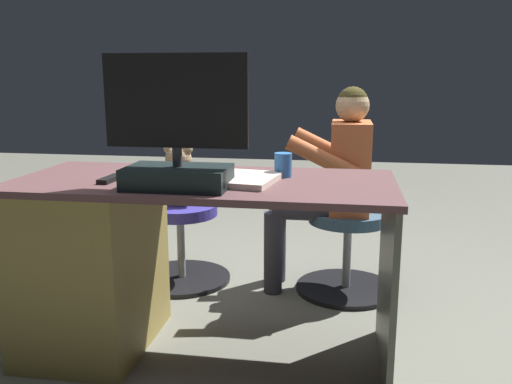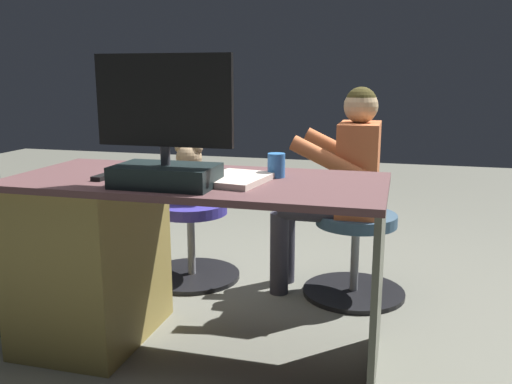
{
  "view_description": "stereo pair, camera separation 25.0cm",
  "coord_description": "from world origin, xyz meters",
  "px_view_note": "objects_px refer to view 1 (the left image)",
  "views": [
    {
      "loc": [
        -0.55,
        2.39,
        1.16
      ],
      "look_at": [
        -0.15,
        -0.02,
        0.63
      ],
      "focal_mm": 38.05,
      "sensor_mm": 36.0,
      "label": 1
    },
    {
      "loc": [
        -0.79,
        2.34,
        1.16
      ],
      "look_at": [
        -0.15,
        -0.02,
        0.63
      ],
      "focal_mm": 38.05,
      "sensor_mm": 36.0,
      "label": 2
    }
  ],
  "objects_px": {
    "computer_mouse": "(135,170)",
    "visitor_chair": "(347,247)",
    "tv_remote": "(110,179)",
    "monitor": "(177,147)",
    "keyboard": "(200,174)",
    "cup": "(283,165)",
    "person": "(332,175)",
    "desk": "(114,257)",
    "office_chair_teddy": "(181,239)",
    "teddy_bear": "(180,178)"
  },
  "relations": [
    {
      "from": "monitor",
      "to": "computer_mouse",
      "type": "xyz_separation_m",
      "value": [
        0.26,
        -0.24,
        -0.13
      ]
    },
    {
      "from": "office_chair_teddy",
      "to": "visitor_chair",
      "type": "bearing_deg",
      "value": 179.81
    },
    {
      "from": "computer_mouse",
      "to": "person",
      "type": "xyz_separation_m",
      "value": [
        -0.8,
        -0.71,
        -0.13
      ]
    },
    {
      "from": "monitor",
      "to": "keyboard",
      "type": "height_order",
      "value": "monitor"
    },
    {
      "from": "desk",
      "to": "monitor",
      "type": "distance_m",
      "value": 0.63
    },
    {
      "from": "monitor",
      "to": "teddy_bear",
      "type": "distance_m",
      "value": 1.06
    },
    {
      "from": "cup",
      "to": "keyboard",
      "type": "bearing_deg",
      "value": 6.75
    },
    {
      "from": "tv_remote",
      "to": "visitor_chair",
      "type": "height_order",
      "value": "tv_remote"
    },
    {
      "from": "keyboard",
      "to": "person",
      "type": "distance_m",
      "value": 0.89
    },
    {
      "from": "computer_mouse",
      "to": "teddy_bear",
      "type": "height_order",
      "value": "teddy_bear"
    },
    {
      "from": "visitor_chair",
      "to": "office_chair_teddy",
      "type": "bearing_deg",
      "value": -0.19
    },
    {
      "from": "tv_remote",
      "to": "monitor",
      "type": "bearing_deg",
      "value": 167.69
    },
    {
      "from": "desk",
      "to": "office_chair_teddy",
      "type": "bearing_deg",
      "value": -93.82
    },
    {
      "from": "cup",
      "to": "office_chair_teddy",
      "type": "bearing_deg",
      "value": -45.92
    },
    {
      "from": "office_chair_teddy",
      "to": "teddy_bear",
      "type": "xyz_separation_m",
      "value": [
        0.0,
        -0.01,
        0.35
      ]
    },
    {
      "from": "desk",
      "to": "cup",
      "type": "xyz_separation_m",
      "value": [
        -0.7,
        -0.11,
        0.4
      ]
    },
    {
      "from": "cup",
      "to": "person",
      "type": "distance_m",
      "value": 0.71
    },
    {
      "from": "cup",
      "to": "person",
      "type": "xyz_separation_m",
      "value": [
        -0.18,
        -0.67,
        -0.16
      ]
    },
    {
      "from": "desk",
      "to": "tv_remote",
      "type": "bearing_deg",
      "value": 117.39
    },
    {
      "from": "tv_remote",
      "to": "visitor_chair",
      "type": "xyz_separation_m",
      "value": [
        -0.93,
        -0.87,
        -0.51
      ]
    },
    {
      "from": "visitor_chair",
      "to": "cup",
      "type": "bearing_deg",
      "value": 67.48
    },
    {
      "from": "keyboard",
      "to": "visitor_chair",
      "type": "height_order",
      "value": "keyboard"
    },
    {
      "from": "keyboard",
      "to": "office_chair_teddy",
      "type": "height_order",
      "value": "keyboard"
    },
    {
      "from": "visitor_chair",
      "to": "person",
      "type": "bearing_deg",
      "value": -0.19
    },
    {
      "from": "tv_remote",
      "to": "visitor_chair",
      "type": "bearing_deg",
      "value": -134.11
    },
    {
      "from": "keyboard",
      "to": "cup",
      "type": "relative_size",
      "value": 4.31
    },
    {
      "from": "desk",
      "to": "office_chair_teddy",
      "type": "xyz_separation_m",
      "value": [
        -0.05,
        -0.78,
        -0.16
      ]
    },
    {
      "from": "cup",
      "to": "office_chair_teddy",
      "type": "distance_m",
      "value": 1.09
    },
    {
      "from": "computer_mouse",
      "to": "visitor_chair",
      "type": "relative_size",
      "value": 0.18
    },
    {
      "from": "keyboard",
      "to": "person",
      "type": "relative_size",
      "value": 0.38
    },
    {
      "from": "monitor",
      "to": "visitor_chair",
      "type": "distance_m",
      "value": 1.32
    },
    {
      "from": "keyboard",
      "to": "computer_mouse",
      "type": "distance_m",
      "value": 0.28
    },
    {
      "from": "person",
      "to": "tv_remote",
      "type": "bearing_deg",
      "value": 46.12
    },
    {
      "from": "cup",
      "to": "office_chair_teddy",
      "type": "relative_size",
      "value": 0.18
    },
    {
      "from": "desk",
      "to": "monitor",
      "type": "xyz_separation_m",
      "value": [
        -0.35,
        0.18,
        0.5
      ]
    },
    {
      "from": "keyboard",
      "to": "teddy_bear",
      "type": "xyz_separation_m",
      "value": [
        0.32,
        -0.73,
        -0.16
      ]
    },
    {
      "from": "monitor",
      "to": "visitor_chair",
      "type": "relative_size",
      "value": 0.97
    },
    {
      "from": "monitor",
      "to": "tv_remote",
      "type": "bearing_deg",
      "value": -15.15
    },
    {
      "from": "visitor_chair",
      "to": "monitor",
      "type": "bearing_deg",
      "value": 56.37
    },
    {
      "from": "desk",
      "to": "computer_mouse",
      "type": "xyz_separation_m",
      "value": [
        -0.09,
        -0.07,
        0.37
      ]
    },
    {
      "from": "desk",
      "to": "cup",
      "type": "height_order",
      "value": "cup"
    },
    {
      "from": "keyboard",
      "to": "cup",
      "type": "xyz_separation_m",
      "value": [
        -0.34,
        -0.04,
        0.04
      ]
    },
    {
      "from": "monitor",
      "to": "person",
      "type": "relative_size",
      "value": 0.48
    },
    {
      "from": "cup",
      "to": "monitor",
      "type": "bearing_deg",
      "value": 38.44
    },
    {
      "from": "desk",
      "to": "keyboard",
      "type": "bearing_deg",
      "value": -169.77
    },
    {
      "from": "computer_mouse",
      "to": "tv_remote",
      "type": "distance_m",
      "value": 0.17
    },
    {
      "from": "keyboard",
      "to": "desk",
      "type": "bearing_deg",
      "value": 10.23
    },
    {
      "from": "computer_mouse",
      "to": "visitor_chair",
      "type": "distance_m",
      "value": 1.25
    },
    {
      "from": "cup",
      "to": "teddy_bear",
      "type": "distance_m",
      "value": 0.97
    },
    {
      "from": "desk",
      "to": "teddy_bear",
      "type": "distance_m",
      "value": 0.82
    }
  ]
}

